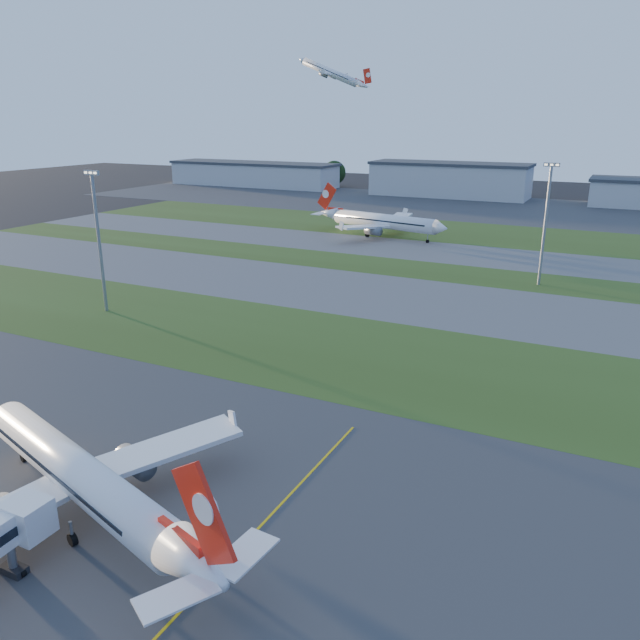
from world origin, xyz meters
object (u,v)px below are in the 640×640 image
Objects in this scene: airliner_taxiing at (383,222)px; light_mast_west at (98,233)px; airliner_parked at (80,476)px; light_mast_centre at (546,217)px.

airliner_taxiing is 96.54m from light_mast_west.
airliner_parked is 107.96m from light_mast_centre.
light_mast_west reaches higher than airliner_taxiing.
airliner_taxiing is at bearing 117.34° from airliner_parked.
airliner_taxiing is 1.64× the size of light_mast_centre.
light_mast_west and light_mast_centre have the same top height.
light_mast_centre is at bearing 93.66° from airliner_parked.
light_mast_west is at bearing 90.19° from airliner_taxiing.
airliner_taxiing is at bearing 78.34° from light_mast_west.
airliner_taxiing reaches higher than airliner_parked.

